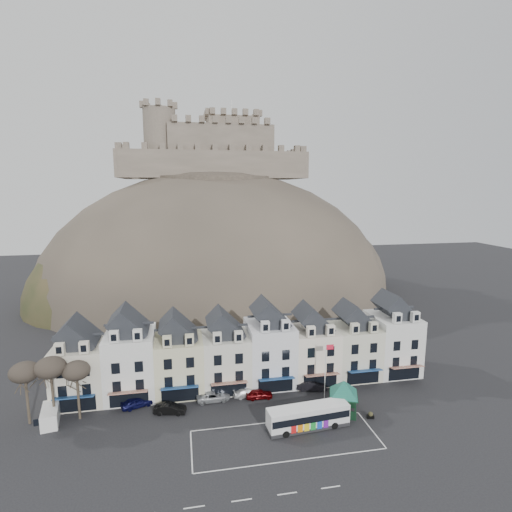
{
  "coord_description": "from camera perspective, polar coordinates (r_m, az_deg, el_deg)",
  "views": [
    {
      "loc": [
        -9.44,
        -40.28,
        29.53
      ],
      "look_at": [
        2.8,
        24.0,
        18.27
      ],
      "focal_mm": 28.0,
      "sensor_mm": 36.0,
      "label": 1
    }
  ],
  "objects": [
    {
      "name": "tree_left_mid",
      "position": [
        57.88,
        -27.32,
        -14.03
      ],
      "size": [
        3.78,
        3.78,
        8.64
      ],
      "color": "#3C3326",
      "rests_on": "ground"
    },
    {
      "name": "car_charcoal",
      "position": [
        62.43,
        7.92,
        -17.81
      ],
      "size": [
        4.65,
        2.48,
        1.46
      ],
      "primitive_type": "imported",
      "rotation": [
        0.0,
        0.0,
        1.35
      ],
      "color": "black",
      "rests_on": "ground"
    },
    {
      "name": "flagpole",
      "position": [
        58.89,
        9.96,
        -15.34
      ],
      "size": [
        1.19,
        0.12,
        8.22
      ],
      "rotation": [
        0.0,
        0.0,
        -0.01
      ],
      "color": "silver",
      "rests_on": "ground"
    },
    {
      "name": "bus_shelter",
      "position": [
        56.31,
        12.42,
        -17.93
      ],
      "size": [
        6.74,
        6.74,
        4.59
      ],
      "rotation": [
        0.0,
        0.0,
        -0.37
      ],
      "color": "black",
      "rests_on": "ground"
    },
    {
      "name": "car_white",
      "position": [
        60.38,
        -1.24,
        -18.85
      ],
      "size": [
        4.39,
        2.18,
        1.22
      ],
      "primitive_type": "imported",
      "rotation": [
        0.0,
        0.0,
        1.68
      ],
      "color": "white",
      "rests_on": "ground"
    },
    {
      "name": "castle_hill",
      "position": [
        113.63,
        -5.04,
        -5.28
      ],
      "size": [
        100.0,
        76.0,
        68.0
      ],
      "color": "#3E372F",
      "rests_on": "ground"
    },
    {
      "name": "red_buoy",
      "position": [
        59.15,
        12.55,
        -19.31
      ],
      "size": [
        1.6,
        1.6,
        1.99
      ],
      "rotation": [
        0.0,
        0.0,
        -0.23
      ],
      "color": "black",
      "rests_on": "ground"
    },
    {
      "name": "ground",
      "position": [
        50.83,
        2.17,
        -25.76
      ],
      "size": [
        300.0,
        300.0,
        0.0
      ],
      "primitive_type": "plane",
      "color": "black",
      "rests_on": "ground"
    },
    {
      "name": "castle",
      "position": [
        117.13,
        -6.07,
        14.94
      ],
      "size": [
        50.2,
        22.2,
        22.0
      ],
      "color": "#61574A",
      "rests_on": "ground"
    },
    {
      "name": "tree_left_near",
      "position": [
        57.36,
        -24.3,
        -14.76
      ],
      "size": [
        3.43,
        3.43,
        7.84
      ],
      "color": "#3C3326",
      "rests_on": "ground"
    },
    {
      "name": "white_van",
      "position": [
        60.35,
        -27.32,
        -19.59
      ],
      "size": [
        2.74,
        4.74,
        2.03
      ],
      "rotation": [
        0.0,
        0.0,
        0.19
      ],
      "color": "white",
      "rests_on": "ground"
    },
    {
      "name": "car_black",
      "position": [
        57.57,
        -12.18,
        -20.53
      ],
      "size": [
        4.41,
        2.23,
        1.39
      ],
      "primitive_type": "imported",
      "rotation": [
        0.0,
        0.0,
        1.38
      ],
      "color": "black",
      "rests_on": "ground"
    },
    {
      "name": "townhouse_terrace",
      "position": [
        61.99,
        -1.05,
        -13.24
      ],
      "size": [
        54.4,
        9.35,
        11.8
      ],
      "color": "beige",
      "rests_on": "ground"
    },
    {
      "name": "planter_east",
      "position": [
        57.57,
        16.04,
        -21.01
      ],
      "size": [
        0.96,
        0.62,
        0.89
      ],
      "rotation": [
        0.0,
        0.0,
        -0.21
      ],
      "color": "black",
      "rests_on": "ground"
    },
    {
      "name": "bus",
      "position": [
        53.61,
        7.45,
        -21.71
      ],
      "size": [
        10.49,
        3.29,
        2.91
      ],
      "rotation": [
        0.0,
        0.0,
        0.09
      ],
      "color": "#262628",
      "rests_on": "ground"
    },
    {
      "name": "car_maroon",
      "position": [
        59.81,
        0.45,
        -19.11
      ],
      "size": [
        3.86,
        1.67,
        1.3
      ],
      "primitive_type": "imported",
      "rotation": [
        0.0,
        0.0,
        1.53
      ],
      "color": "#4F0406",
      "rests_on": "ground"
    },
    {
      "name": "tree_left_far",
      "position": [
        58.94,
        -30.17,
        -14.21
      ],
      "size": [
        3.61,
        3.61,
        8.24
      ],
      "color": "#3C3326",
      "rests_on": "ground"
    },
    {
      "name": "car_navy",
      "position": [
        60.05,
        -16.64,
        -19.34
      ],
      "size": [
        4.57,
        3.04,
        1.45
      ],
      "primitive_type": "imported",
      "rotation": [
        0.0,
        0.0,
        1.91
      ],
      "color": "#0B0C38",
      "rests_on": "ground"
    },
    {
      "name": "car_silver",
      "position": [
        59.58,
        -6.11,
        -19.28
      ],
      "size": [
        4.72,
        2.34,
        1.31
      ],
      "primitive_type": "imported",
      "rotation": [
        0.0,
        0.0,
        1.61
      ],
      "color": "#A5A8AD",
      "rests_on": "ground"
    },
    {
      "name": "coach_bay_markings",
      "position": [
        52.23,
        4.19,
        -24.69
      ],
      "size": [
        22.0,
        7.5,
        0.01
      ],
      "primitive_type": "cube",
      "color": "silver",
      "rests_on": "ground"
    },
    {
      "name": "planter_west",
      "position": [
        59.89,
        13.54,
        -19.6
      ],
      "size": [
        0.98,
        0.68,
        0.89
      ],
      "rotation": [
        0.0,
        0.0,
        -0.29
      ],
      "color": "black",
      "rests_on": "ground"
    }
  ]
}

